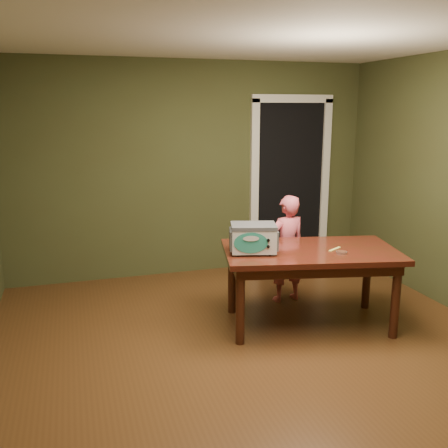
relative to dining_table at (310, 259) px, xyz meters
name	(u,v)px	position (x,y,z in m)	size (l,w,h in m)	color
floor	(267,363)	(-0.66, -0.59, -0.65)	(5.00, 5.00, 0.00)	#513017
room_shell	(271,153)	(-0.66, -0.59, 1.06)	(4.52, 5.02, 2.61)	#3D4424
doorway	(281,182)	(0.64, 2.19, 0.41)	(1.10, 0.66, 2.25)	black
dining_table	(310,259)	(0.00, 0.00, 0.00)	(1.75, 1.21, 0.75)	#3D1B0D
toy_oven	(253,237)	(-0.55, 0.05, 0.24)	(0.48, 0.38, 0.27)	#4C4F54
baking_pan	(342,252)	(0.20, -0.21, 0.11)	(0.10, 0.10, 0.02)	silver
spatula	(335,249)	(0.21, -0.08, 0.10)	(0.18, 0.03, 0.01)	#EEE667
child	(287,249)	(0.05, 0.64, -0.07)	(0.42, 0.28, 1.15)	#DC5A6C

